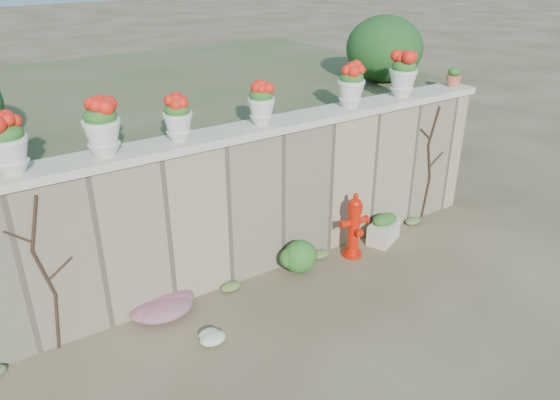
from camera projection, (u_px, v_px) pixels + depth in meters
ground at (330, 338)px, 6.41m from camera, size 80.00×80.00×0.00m
stone_wall at (250, 205)px, 7.33m from camera, size 8.00×0.40×2.00m
wall_cap at (248, 131)px, 6.88m from camera, size 8.10×0.52×0.10m
raised_fill at (159, 139)px, 9.74m from camera, size 9.00×6.00×2.00m
back_shrub_right at (384, 49)px, 9.25m from camera, size 1.30×1.30×1.10m
vine_left at (45, 274)px, 5.84m from camera, size 0.60×0.04×1.91m
vine_right at (430, 162)px, 8.77m from camera, size 0.60×0.04×1.91m
fire_hydrant at (354, 225)px, 7.85m from camera, size 0.44×0.31×1.01m
planter_box at (384, 229)px, 8.37m from camera, size 0.64×0.52×0.46m
green_shrub at (301, 256)px, 7.49m from camera, size 0.63×0.57×0.60m
magenta_clump at (158, 308)px, 6.73m from camera, size 0.92×0.61×0.24m
white_flowers at (215, 334)px, 6.34m from camera, size 0.46×0.36×0.16m
urn_pot_0 at (8, 145)px, 5.37m from camera, size 0.39×0.39×0.61m
urn_pot_1 at (102, 127)px, 5.82m from camera, size 0.41×0.41×0.64m
urn_pot_2 at (178, 118)px, 6.28m from camera, size 0.34×0.34×0.53m
urn_pot_3 at (261, 103)px, 6.84m from camera, size 0.35×0.35×0.54m
urn_pot_4 at (351, 86)px, 7.55m from camera, size 0.38×0.38×0.60m
urn_pot_5 at (403, 75)px, 8.04m from camera, size 0.41×0.41×0.65m
terracotta_pot at (454, 78)px, 8.68m from camera, size 0.25×0.25×0.29m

